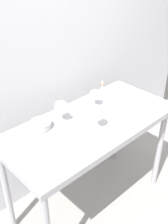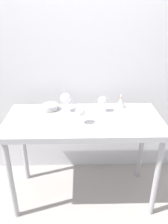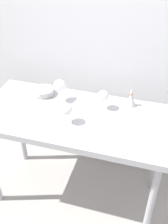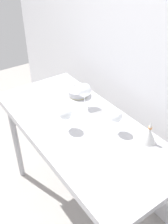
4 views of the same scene
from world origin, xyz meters
The scene contains 10 objects.
ground_plane centered at (0.00, 0.00, 0.00)m, with size 6.00×6.00×0.00m, color #99948F.
back_wall centered at (0.00, 0.49, 1.30)m, with size 3.80×0.04×2.60m, color silver.
steel_counter centered at (0.00, -0.01, 0.79)m, with size 1.40×0.65×0.90m.
wine_glass_far_left centered at (-0.16, 0.14, 1.03)m, with size 0.10×0.10×0.18m.
wine_glass_far_right centered at (0.18, 0.13, 1.01)m, with size 0.08×0.08×0.15m.
wine_glass_near_center centered at (-0.03, -0.10, 1.01)m, with size 0.09×0.09×0.16m.
tasting_sheet_upper centered at (0.01, 0.11, 0.90)m, with size 0.16×0.26×0.00m, color white.
tasting_sheet_lower centered at (0.25, -0.10, 0.90)m, with size 0.15×0.24×0.00m, color white.
tasting_bowl centered at (-0.32, 0.19, 0.93)m, with size 0.16×0.16×0.05m.
decanter_funnel centered at (0.37, 0.23, 0.95)m, with size 0.09×0.09×0.15m.
Camera 4 is at (1.09, -0.74, 1.92)m, focal length 40.79 mm.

